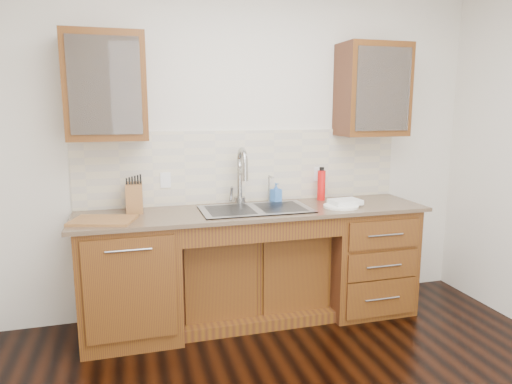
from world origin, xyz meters
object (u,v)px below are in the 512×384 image
object	(u,v)px
water_bottle	(321,185)
knife_block	(134,198)
soap_bottle	(276,193)
cutting_board	(103,220)
plate	(341,206)

from	to	relation	value
water_bottle	knife_block	world-z (taller)	water_bottle
water_bottle	soap_bottle	bearing A→B (deg)	177.18
soap_bottle	water_bottle	size ratio (longest dim) A/B	0.63
water_bottle	cutting_board	bearing A→B (deg)	-170.15
soap_bottle	cutting_board	bearing A→B (deg)	170.45
knife_block	soap_bottle	bearing A→B (deg)	4.87
plate	knife_block	distance (m)	1.59
knife_block	water_bottle	bearing A→B (deg)	3.31
soap_bottle	water_bottle	xyz separation A→B (m)	(0.40, -0.02, 0.05)
water_bottle	knife_block	distance (m)	1.53
water_bottle	knife_block	xyz separation A→B (m)	(-1.53, -0.04, -0.02)
cutting_board	knife_block	bearing A→B (deg)	49.97
water_bottle	plate	size ratio (longest dim) A/B	0.91
soap_bottle	water_bottle	distance (m)	0.40
soap_bottle	knife_block	world-z (taller)	knife_block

